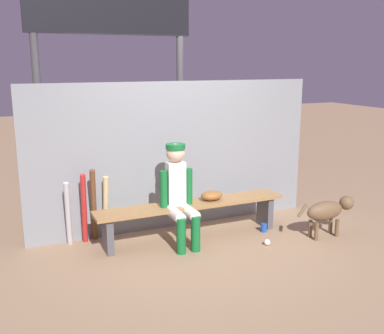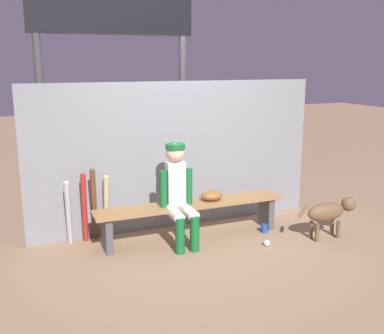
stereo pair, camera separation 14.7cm
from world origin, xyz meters
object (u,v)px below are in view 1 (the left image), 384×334
object	(u,v)px
bat_wood_natural	(106,207)
baseball	(267,242)
bat_wood_dark	(94,205)
bat_aluminum_red	(84,209)
cup_on_ground	(264,228)
dog	(328,211)
baseball_glove	(212,196)
bat_aluminum_silver	(68,214)
dugout_bench	(192,211)
scoreboard	(115,25)
player_seated	(179,192)
cup_on_bench	(184,199)

from	to	relation	value
bat_wood_natural	baseball	world-z (taller)	bat_wood_natural
bat_wood_dark	bat_aluminum_red	size ratio (longest dim) A/B	1.09
cup_on_ground	dog	bearing A→B (deg)	-34.50
bat_wood_dark	cup_on_ground	world-z (taller)	bat_wood_dark
baseball_glove	dog	xyz separation A→B (m)	(1.32, -0.62, -0.18)
bat_wood_dark	bat_aluminum_silver	world-z (taller)	bat_wood_dark
dugout_bench	bat_aluminum_red	bearing A→B (deg)	163.90
scoreboard	dugout_bench	bearing A→B (deg)	-65.35
baseball	dog	world-z (taller)	dog
bat_wood_natural	bat_aluminum_red	xyz separation A→B (m)	(-0.27, -0.06, 0.03)
player_seated	cup_on_ground	world-z (taller)	player_seated
scoreboard	bat_wood_natural	bearing A→B (deg)	-117.01
dugout_bench	baseball_glove	xyz separation A→B (m)	(0.27, 0.00, 0.16)
player_seated	scoreboard	world-z (taller)	scoreboard
cup_on_ground	scoreboard	world-z (taller)	scoreboard
dugout_bench	cup_on_ground	distance (m)	1.00
cup_on_ground	cup_on_bench	world-z (taller)	cup_on_bench
cup_on_bench	bat_aluminum_red	bearing A→B (deg)	163.69
cup_on_ground	scoreboard	bearing A→B (deg)	136.87
baseball	scoreboard	bearing A→B (deg)	125.64
player_seated	bat_aluminum_silver	bearing A→B (deg)	159.64
player_seated	cup_on_ground	size ratio (longest dim) A/B	10.98
dugout_bench	baseball	distance (m)	0.98
bat_wood_natural	scoreboard	world-z (taller)	scoreboard
bat_wood_dark	scoreboard	size ratio (longest dim) A/B	0.26
dugout_bench	cup_on_ground	size ratio (longest dim) A/B	21.96
cup_on_ground	dog	xyz separation A→B (m)	(0.65, -0.45, 0.28)
baseball	bat_aluminum_red	bearing A→B (deg)	154.66
bat_aluminum_silver	baseball	size ratio (longest dim) A/B	10.95
baseball	scoreboard	world-z (taller)	scoreboard
bat_wood_natural	baseball	xyz separation A→B (m)	(1.70, -0.99, -0.37)
bat_wood_dark	dog	world-z (taller)	bat_wood_dark
bat_aluminum_silver	cup_on_ground	size ratio (longest dim) A/B	7.36
bat_wood_natural	bat_wood_dark	size ratio (longest dim) A/B	0.85
bat_aluminum_red	bat_aluminum_silver	world-z (taller)	bat_aluminum_red
bat_aluminum_red	baseball	bearing A→B (deg)	-25.34
bat_wood_natural	baseball_glove	bearing A→B (deg)	-18.56
bat_wood_natural	cup_on_bench	world-z (taller)	bat_wood_natural
dugout_bench	scoreboard	world-z (taller)	scoreboard
bat_aluminum_red	dugout_bench	bearing A→B (deg)	-16.10
player_seated	scoreboard	bearing A→B (deg)	104.69
bat_aluminum_red	bat_aluminum_silver	bearing A→B (deg)	-175.75
baseball_glove	bat_aluminum_silver	bearing A→B (deg)	168.54
player_seated	baseball_glove	world-z (taller)	player_seated
dog	cup_on_ground	bearing A→B (deg)	145.50
baseball_glove	cup_on_bench	bearing A→B (deg)	176.29
dugout_bench	cup_on_bench	world-z (taller)	cup_on_bench
player_seated	dog	bearing A→B (deg)	-15.98
player_seated	bat_aluminum_silver	xyz separation A→B (m)	(-1.22, 0.45, -0.25)
bat_wood_natural	bat_wood_dark	distance (m)	0.18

